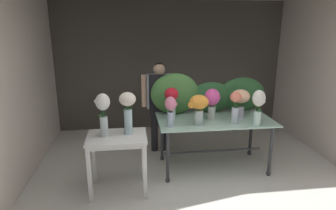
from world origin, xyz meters
The scene contains 17 objects.
ground_plane centered at (0.00, 1.75, 0.00)m, with size 7.72×7.72×0.00m, color silver.
wall_back centered at (0.00, 3.51, 1.34)m, with size 4.88×0.12×2.67m, color #4C4742.
wall_left centered at (-2.44, 1.75, 1.34)m, with size 0.12×3.63×2.67m, color beige.
wall_right centered at (2.44, 1.75, 1.34)m, with size 0.12×3.63×2.67m, color beige.
display_table_glass centered at (0.39, 1.44, 0.69)m, with size 1.74×0.93×0.82m.
side_table_white centered at (-1.06, 0.96, 0.69)m, with size 0.78×0.58×0.80m.
florist centered at (-0.38, 2.20, 0.97)m, with size 0.61×0.24×1.58m.
foliage_backdrop centered at (0.31, 1.78, 1.11)m, with size 1.88×0.31×0.66m.
vase_peach_tulips centered at (0.79, 1.44, 1.10)m, with size 0.28×0.28×0.44m.
vase_sunset_snapdragons centered at (0.08, 1.19, 1.09)m, with size 0.30×0.27×0.44m.
vase_coral_freesia centered at (0.62, 1.20, 1.08)m, with size 0.16×0.16×0.47m.
vase_crimson_hydrangea centered at (-0.27, 1.49, 1.10)m, with size 0.21×0.21×0.49m.
vase_rosy_stock centered at (-0.33, 1.17, 1.07)m, with size 0.18×0.16×0.43m.
vase_ivory_carnations centered at (0.91, 1.07, 1.12)m, with size 0.18×0.18×0.51m.
vase_fuchsia_anemones centered at (0.33, 1.41, 1.10)m, with size 0.27×0.23×0.47m.
vase_white_roses_tall centered at (-1.22, 0.96, 1.14)m, with size 0.20×0.18×0.57m.
vase_cream_lisianthus_tall centered at (-0.91, 1.01, 1.14)m, with size 0.22×0.22×0.57m.
Camera 1 is at (-0.86, -2.70, 2.21)m, focal length 31.45 mm.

